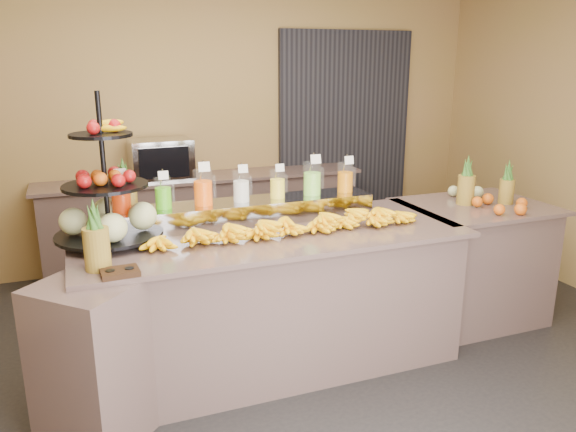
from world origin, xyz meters
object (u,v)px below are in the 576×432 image
banana_heap (289,222)px  condiment_caddy (120,272)px  right_fruit_pile (492,198)px  fruit_stand (115,205)px  oven_warmer (161,159)px  pitcher_tray (242,212)px

banana_heap → condiment_caddy: bearing=-160.9°
right_fruit_pile → condiment_caddy: bearing=-171.1°
banana_heap → condiment_caddy: 1.14m
fruit_stand → condiment_caddy: (-0.04, -0.59, -0.22)m
fruit_stand → right_fruit_pile: (2.71, -0.16, -0.16)m
banana_heap → oven_warmer: 2.07m
banana_heap → oven_warmer: oven_warmer is taller
fruit_stand → condiment_caddy: fruit_stand is taller
banana_heap → pitcher_tray: bearing=122.9°
fruit_stand → right_fruit_pile: 2.72m
pitcher_tray → condiment_caddy: pitcher_tray is taller
fruit_stand → condiment_caddy: 0.63m
banana_heap → oven_warmer: bearing=103.9°
pitcher_tray → condiment_caddy: (-0.87, -0.71, -0.06)m
fruit_stand → condiment_caddy: bearing=-93.3°
condiment_caddy → right_fruit_pile: right_fruit_pile is taller
condiment_caddy → banana_heap: bearing=19.1°
right_fruit_pile → oven_warmer: (-2.17, 1.94, 0.11)m
banana_heap → oven_warmer: (-0.50, 2.00, 0.12)m
banana_heap → fruit_stand: fruit_stand is taller
banana_heap → condiment_caddy: banana_heap is taller
condiment_caddy → oven_warmer: 2.45m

